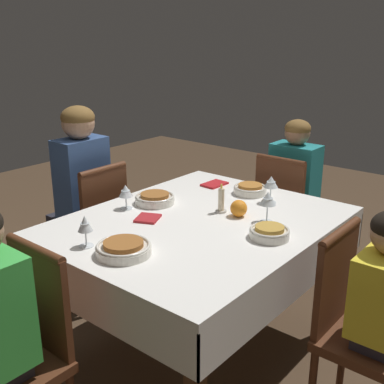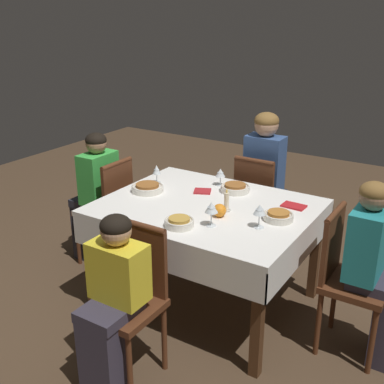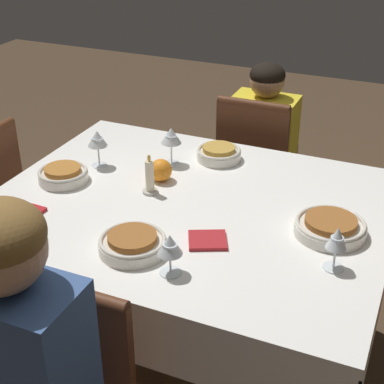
% 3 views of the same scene
% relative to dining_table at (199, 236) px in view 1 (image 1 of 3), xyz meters
% --- Properties ---
extents(ground_plane, '(8.00, 8.00, 0.00)m').
position_rel_dining_table_xyz_m(ground_plane, '(0.00, 0.00, -0.67)').
color(ground_plane, '#4C3826').
extents(dining_table, '(1.37, 1.10, 0.75)m').
position_rel_dining_table_xyz_m(dining_table, '(0.00, 0.00, 0.00)').
color(dining_table, white).
rests_on(dining_table, ground_plane).
extents(chair_south, '(0.36, 0.36, 0.89)m').
position_rel_dining_table_xyz_m(chair_south, '(-0.01, -0.81, -0.16)').
color(chair_south, '#562D19').
rests_on(chair_south, ground_plane).
extents(chair_north, '(0.36, 0.36, 0.89)m').
position_rel_dining_table_xyz_m(chair_north, '(0.00, 0.81, -0.16)').
color(chair_north, '#562D19').
rests_on(chair_north, ground_plane).
extents(chair_west, '(0.36, 0.36, 0.89)m').
position_rel_dining_table_xyz_m(chair_west, '(-0.94, -0.03, -0.16)').
color(chair_west, '#562D19').
rests_on(chair_west, ground_plane).
extents(chair_east, '(0.36, 0.36, 0.89)m').
position_rel_dining_table_xyz_m(chair_east, '(0.94, -0.08, -0.16)').
color(chair_east, '#562D19').
rests_on(chair_east, ground_plane).
extents(person_adult_denim, '(0.30, 0.34, 1.22)m').
position_rel_dining_table_xyz_m(person_adult_denim, '(-0.01, -0.95, 0.02)').
color(person_adult_denim, '#282833').
rests_on(person_adult_denim, ground_plane).
extents(person_child_teal, '(0.33, 0.30, 1.10)m').
position_rel_dining_table_xyz_m(person_child_teal, '(-1.09, -0.03, -0.06)').
color(person_child_teal, '#383342').
rests_on(person_child_teal, ground_plane).
extents(bowl_south, '(0.21, 0.21, 0.06)m').
position_rel_dining_table_xyz_m(bowl_south, '(-0.04, -0.33, 0.11)').
color(bowl_south, silver).
rests_on(bowl_south, dining_table).
extents(wine_glass_south, '(0.07, 0.07, 0.13)m').
position_rel_dining_table_xyz_m(wine_glass_south, '(0.11, -0.39, 0.17)').
color(wine_glass_south, white).
rests_on(wine_glass_south, dining_table).
extents(bowl_north, '(0.18, 0.18, 0.06)m').
position_rel_dining_table_xyz_m(bowl_north, '(-0.03, 0.37, 0.11)').
color(bowl_north, silver).
rests_on(bowl_north, dining_table).
extents(wine_glass_north, '(0.08, 0.08, 0.15)m').
position_rel_dining_table_xyz_m(wine_glass_north, '(-0.19, 0.27, 0.20)').
color(wine_glass_north, white).
rests_on(wine_glass_north, dining_table).
extents(bowl_west, '(0.18, 0.18, 0.06)m').
position_rel_dining_table_xyz_m(bowl_west, '(-0.50, -0.03, 0.11)').
color(bowl_west, silver).
rests_on(bowl_west, dining_table).
extents(wine_glass_west, '(0.08, 0.08, 0.15)m').
position_rel_dining_table_xyz_m(wine_glass_west, '(-0.44, 0.14, 0.19)').
color(wine_glass_west, white).
rests_on(wine_glass_west, dining_table).
extents(bowl_east, '(0.23, 0.23, 0.06)m').
position_rel_dining_table_xyz_m(bowl_east, '(0.49, -0.00, 0.11)').
color(bowl_east, silver).
rests_on(bowl_east, dining_table).
extents(wine_glass_east, '(0.06, 0.06, 0.14)m').
position_rel_dining_table_xyz_m(wine_glass_east, '(0.54, -0.18, 0.18)').
color(wine_glass_east, white).
rests_on(wine_glass_east, dining_table).
extents(candle_centerpiece, '(0.06, 0.06, 0.15)m').
position_rel_dining_table_xyz_m(candle_centerpiece, '(-0.16, 0.02, 0.14)').
color(candle_centerpiece, beige).
rests_on(candle_centerpiece, dining_table).
extents(orange_fruit, '(0.08, 0.08, 0.08)m').
position_rel_dining_table_xyz_m(orange_fruit, '(-0.16, 0.12, 0.12)').
color(orange_fruit, orange).
rests_on(orange_fruit, dining_table).
extents(napkin_red_folded, '(0.15, 0.15, 0.01)m').
position_rel_dining_table_xyz_m(napkin_red_folded, '(0.15, -0.20, 0.09)').
color(napkin_red_folded, '#AD2328').
rests_on(napkin_red_folded, dining_table).
extents(napkin_spare_side, '(0.15, 0.11, 0.01)m').
position_rel_dining_table_xyz_m(napkin_spare_side, '(-0.50, -0.28, 0.09)').
color(napkin_spare_side, red).
rests_on(napkin_spare_side, dining_table).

